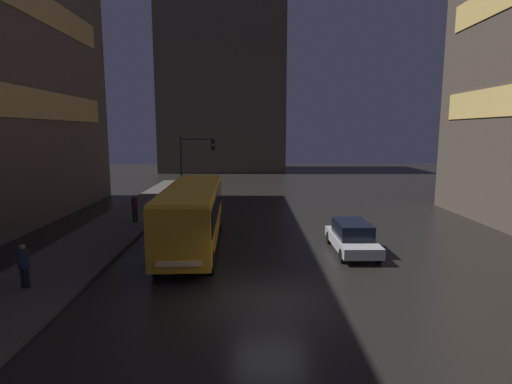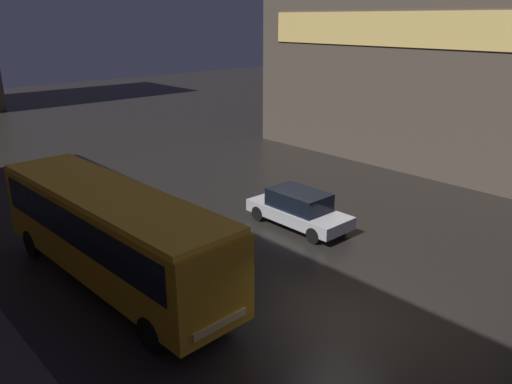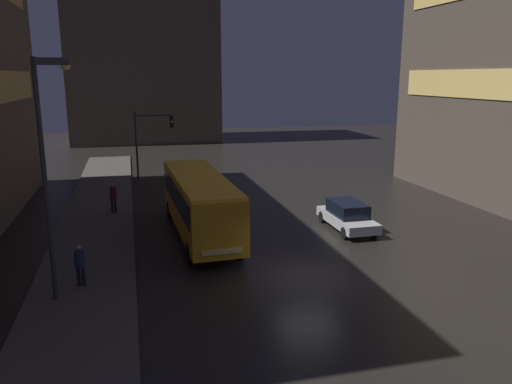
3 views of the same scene
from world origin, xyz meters
name	(u,v)px [view 1 (image 1 of 3)]	position (x,y,z in m)	size (l,w,h in m)	color
ground_plane	(270,301)	(0.00, 0.00, 0.00)	(120.00, 120.00, 0.00)	black
sidewalk_left	(111,230)	(-9.00, 10.00, 0.07)	(4.00, 48.00, 0.15)	#47423D
building_far_backdrop	(224,83)	(-4.75, 48.63, 13.08)	(18.07, 12.00, 26.17)	#4C4238
bus_near	(193,210)	(-3.62, 6.53, 1.97)	(2.87, 10.68, 3.20)	orange
car_taxi	(352,237)	(4.30, 5.70, 0.78)	(1.85, 4.53, 1.53)	#B7B7BC
pedestrian_near	(24,262)	(-9.07, 0.98, 1.15)	(0.46, 0.46, 1.67)	black
pedestrian_mid	(135,206)	(-8.08, 11.76, 1.22)	(0.54, 0.54, 1.79)	black
traffic_light_main	(193,157)	(-5.44, 19.97, 3.78)	(2.91, 0.35, 5.59)	#2D2D2D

